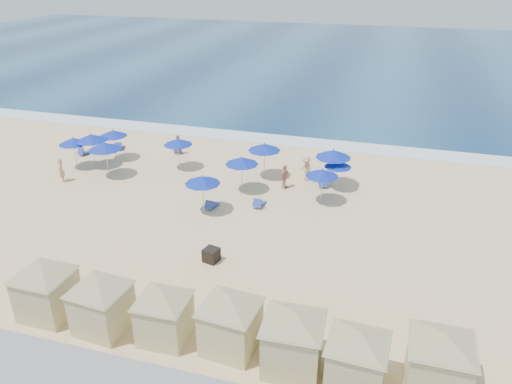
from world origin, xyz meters
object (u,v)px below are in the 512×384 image
at_px(cabana_2, 163,308).
at_px(umbrella_0, 73,141).
at_px(cabana_1, 101,298).
at_px(cabana_4, 293,332).
at_px(umbrella_7, 242,161).
at_px(umbrella_8, 333,154).
at_px(cabana_5, 358,352).
at_px(beachgoer_2, 284,177).
at_px(trash_bin, 211,255).
at_px(umbrella_10, 322,173).
at_px(beachgoer_0, 61,170).
at_px(umbrella_3, 105,146).
at_px(umbrella_9, 338,164).
at_px(umbrella_4, 178,142).
at_px(beachgoer_3, 306,169).
at_px(beachgoer_1, 178,145).
at_px(cabana_3, 230,316).
at_px(cabana_6, 441,354).
at_px(umbrella_1, 91,138).
at_px(umbrella_2, 113,133).
at_px(cabana_0, 45,283).
at_px(umbrella_6, 264,147).
at_px(umbrella_5, 203,180).

height_order(cabana_2, umbrella_0, cabana_2).
height_order(cabana_1, cabana_4, cabana_4).
height_order(umbrella_7, umbrella_8, umbrella_8).
height_order(cabana_5, beachgoer_2, cabana_5).
bearing_deg(trash_bin, cabana_1, -99.13).
xyz_separation_m(umbrella_10, beachgoer_0, (-17.93, -1.86, -1.20)).
height_order(umbrella_0, umbrella_3, umbrella_3).
distance_m(trash_bin, cabana_1, 6.70).
relative_size(umbrella_7, umbrella_8, 0.92).
height_order(cabana_2, umbrella_9, cabana_2).
xyz_separation_m(cabana_2, umbrella_4, (-6.97, 16.85, 0.61)).
xyz_separation_m(trash_bin, beachgoer_3, (2.70, 11.42, 0.54)).
xyz_separation_m(umbrella_8, umbrella_9, (0.40, -0.42, -0.54)).
distance_m(cabana_5, beachgoer_1, 25.62).
xyz_separation_m(beachgoer_1, beachgoer_2, (9.61, -3.85, 0.06)).
relative_size(cabana_3, beachgoer_1, 2.83).
relative_size(trash_bin, cabana_6, 0.16).
relative_size(cabana_4, umbrella_1, 1.76).
bearing_deg(umbrella_9, umbrella_2, 177.82).
height_order(cabana_2, beachgoer_2, cabana_2).
bearing_deg(cabana_0, umbrella_10, 56.05).
bearing_deg(cabana_6, cabana_1, -178.02).
height_order(cabana_6, umbrella_6, cabana_6).
height_order(trash_bin, cabana_0, cabana_0).
bearing_deg(umbrella_2, beachgoer_1, 29.75).
height_order(umbrella_5, umbrella_6, umbrella_6).
bearing_deg(beachgoer_1, cabana_2, 65.47).
height_order(cabana_1, cabana_6, cabana_6).
relative_size(cabana_2, beachgoer_1, 2.65).
height_order(umbrella_4, beachgoer_1, umbrella_4).
relative_size(cabana_2, umbrella_1, 1.57).
bearing_deg(cabana_1, cabana_3, 4.39).
xyz_separation_m(cabana_4, beachgoer_0, (-19.28, 12.46, -0.81)).
xyz_separation_m(cabana_1, umbrella_2, (-9.75, 17.36, 0.54)).
height_order(umbrella_0, beachgoer_3, umbrella_0).
distance_m(umbrella_0, umbrella_1, 1.31).
bearing_deg(umbrella_5, beachgoer_1, 123.23).
height_order(cabana_5, umbrella_2, cabana_5).
distance_m(umbrella_1, umbrella_8, 17.63).
height_order(umbrella_10, beachgoer_2, umbrella_10).
xyz_separation_m(cabana_2, umbrella_3, (-11.27, 14.07, 0.81)).
xyz_separation_m(cabana_5, beachgoer_1, (-16.11, 19.90, -0.79)).
bearing_deg(umbrella_8, beachgoer_0, -165.97).
bearing_deg(beachgoer_1, trash_bin, 73.01).
xyz_separation_m(umbrella_1, umbrella_6, (12.72, 1.69, -0.00)).
relative_size(umbrella_4, beachgoer_1, 1.55).
relative_size(umbrella_2, beachgoer_1, 1.56).
bearing_deg(cabana_4, umbrella_9, 92.29).
bearing_deg(umbrella_1, umbrella_7, -4.64).
xyz_separation_m(cabana_5, umbrella_1, (-21.03, 15.76, 0.71)).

